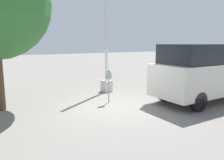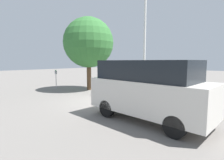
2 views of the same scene
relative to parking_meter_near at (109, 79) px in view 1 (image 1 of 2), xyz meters
name	(u,v)px [view 1 (image 1 of 2)]	position (x,y,z in m)	size (l,w,h in m)	color
ground_plane	(115,107)	(-0.15, -0.65, -0.96)	(80.00, 80.00, 0.00)	slate
parking_meter_near	(109,79)	(0.00, 0.00, 0.00)	(0.21, 0.13, 1.31)	#9E9EA3
lamp_post	(106,55)	(1.03, 1.79, 0.82)	(0.44, 0.44, 5.96)	beige
parked_van	(205,71)	(3.46, -1.91, 0.28)	(4.74, 2.06, 2.32)	beige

